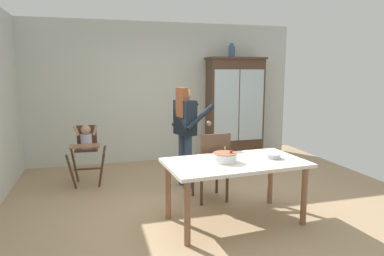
% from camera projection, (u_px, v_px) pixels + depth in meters
% --- Properties ---
extents(ground_plane, '(6.24, 6.24, 0.00)m').
position_uv_depth(ground_plane, '(204.00, 208.00, 4.48)').
color(ground_plane, tan).
extents(wall_back, '(5.32, 0.06, 2.70)m').
position_uv_depth(wall_back, '(164.00, 93.00, 6.75)').
color(wall_back, silver).
rests_on(wall_back, ground_plane).
extents(china_cabinet, '(1.18, 0.48, 2.04)m').
position_uv_depth(china_cabinet, '(235.00, 108.00, 6.93)').
color(china_cabinet, '#4C3323').
rests_on(china_cabinet, ground_plane).
extents(ceramic_vase, '(0.13, 0.13, 0.27)m').
position_uv_depth(ceramic_vase, '(232.00, 51.00, 6.72)').
color(ceramic_vase, '#3D567F').
rests_on(ceramic_vase, china_cabinet).
extents(high_chair_with_toddler, '(0.60, 0.70, 0.95)m').
position_uv_depth(high_chair_with_toddler, '(86.00, 144.00, 5.31)').
color(high_chair_with_toddler, '#4C3323').
rests_on(high_chair_with_toddler, ground_plane).
extents(adult_person, '(0.62, 0.61, 1.53)m').
position_uv_depth(adult_person, '(185.00, 125.00, 5.17)').
color(adult_person, '#33425B').
rests_on(adult_person, ground_plane).
extents(dining_table, '(1.67, 1.00, 0.74)m').
position_uv_depth(dining_table, '(235.00, 169.00, 3.98)').
color(dining_table, silver).
rests_on(dining_table, ground_plane).
extents(birthday_cake, '(0.28, 0.28, 0.19)m').
position_uv_depth(birthday_cake, '(225.00, 157.00, 3.92)').
color(birthday_cake, white).
rests_on(birthday_cake, dining_table).
extents(serving_bowl, '(0.18, 0.18, 0.05)m').
position_uv_depth(serving_bowl, '(273.00, 156.00, 4.09)').
color(serving_bowl, '#B2BCC6').
rests_on(serving_bowl, dining_table).
extents(dining_chair_far_side, '(0.46, 0.46, 0.96)m').
position_uv_depth(dining_chair_far_side, '(212.00, 162.00, 4.61)').
color(dining_chair_far_side, '#4C3323').
rests_on(dining_chair_far_side, ground_plane).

